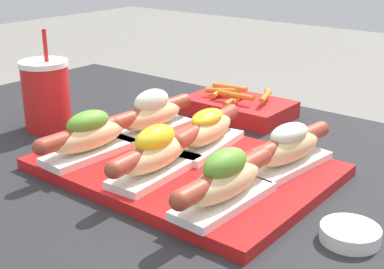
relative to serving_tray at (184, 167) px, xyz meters
name	(u,v)px	position (x,y,z in m)	size (l,w,h in m)	color
serving_tray	(184,167)	(0.00, 0.00, 0.00)	(0.43, 0.31, 0.02)	red
hot_dog_0	(89,136)	(-0.13, -0.07, 0.04)	(0.07, 0.20, 0.08)	white
hot_dog_1	(155,153)	(0.00, -0.06, 0.04)	(0.07, 0.20, 0.08)	white
hot_dog_2	(225,181)	(0.13, -0.08, 0.04)	(0.07, 0.20, 0.08)	white
hot_dog_3	(152,114)	(-0.13, 0.07, 0.04)	(0.06, 0.20, 0.08)	white
hot_dog_4	(207,130)	(-0.01, 0.07, 0.04)	(0.08, 0.20, 0.07)	white
hot_dog_5	(288,147)	(0.14, 0.08, 0.04)	(0.08, 0.20, 0.07)	white
sauce_bowl	(350,233)	(0.29, -0.03, 0.00)	(0.07, 0.07, 0.02)	white
drink_cup	(46,95)	(-0.34, 0.00, 0.06)	(0.09, 0.09, 0.19)	red
fries_basket	(238,107)	(-0.09, 0.29, 0.01)	(0.21, 0.13, 0.06)	red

